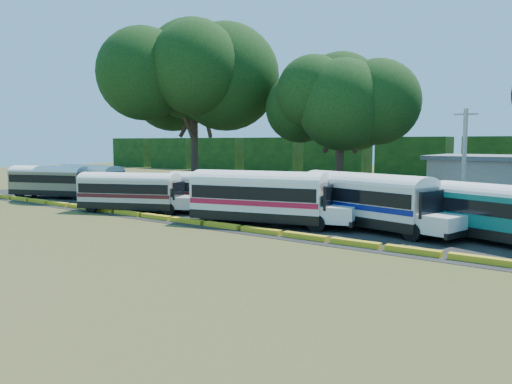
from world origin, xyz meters
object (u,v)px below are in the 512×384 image
Objects in this scene: bus_beige at (52,180)px; bus_cream_west at (132,190)px; bus_white_red at (262,195)px; tree_west at (193,70)px; bus_red at (90,179)px.

bus_beige is 1.02× the size of bus_cream_west.
bus_white_red is 0.60× the size of tree_west.
bus_red reaches higher than bus_cream_west.
bus_cream_west is at bearing -63.34° from tree_west.
bus_red is 12.12m from bus_cream_west.
bus_red is 22.95m from bus_white_red.
bus_cream_west is at bearing -22.76° from bus_red.
tree_west is at bearing 66.24° from bus_red.
bus_beige is at bearing -131.40° from bus_red.
bus_white_red reaches higher than bus_red.
bus_white_red is at bearing -22.02° from bus_beige.
bus_cream_west is at bearing 171.26° from bus_white_red.
bus_beige is 0.99× the size of bus_red.
bus_cream_west is (13.53, -1.63, -0.05)m from bus_beige.
tree_west is (-7.26, 14.46, 11.12)m from bus_cream_west.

